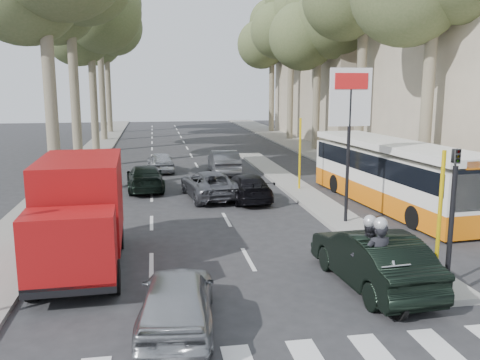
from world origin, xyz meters
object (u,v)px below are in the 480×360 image
object	(u,v)px
silver_hatchback	(177,300)
dark_hatchback	(372,258)
city_bus	(391,172)
motorcycle	(373,261)
red_truck	(80,212)

from	to	relation	value
silver_hatchback	dark_hatchback	xyz separation A→B (m)	(4.95, 1.50, 0.09)
city_bus	dark_hatchback	bearing A→B (deg)	-123.60
dark_hatchback	motorcycle	world-z (taller)	motorcycle
silver_hatchback	red_truck	distance (m)	4.88
red_truck	silver_hatchback	bearing A→B (deg)	-61.32
dark_hatchback	red_truck	xyz separation A→B (m)	(-7.38, 2.62, 0.86)
red_truck	dark_hatchback	bearing A→B (deg)	-21.45
motorcycle	city_bus	bearing A→B (deg)	56.58
silver_hatchback	city_bus	bearing A→B (deg)	-128.34
city_bus	silver_hatchback	bearing A→B (deg)	-139.34
motorcycle	red_truck	bearing A→B (deg)	149.37
city_bus	motorcycle	distance (m)	9.98
dark_hatchback	motorcycle	bearing A→B (deg)	62.62
red_truck	city_bus	size ratio (longest dim) A/B	0.54
city_bus	motorcycle	xyz separation A→B (m)	(-4.72, -8.78, -0.50)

